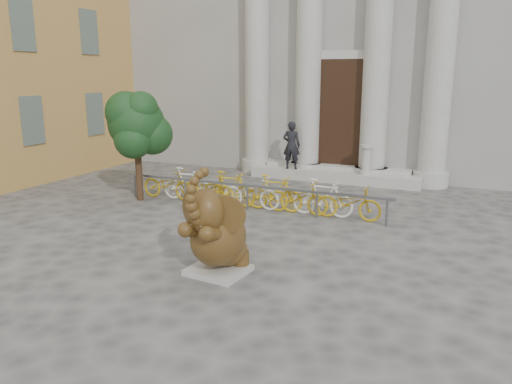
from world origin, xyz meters
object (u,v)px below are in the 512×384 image
at_px(elephant_statue, 217,235).
at_px(pedestrian, 291,145).
at_px(tree, 137,125).
at_px(bike_rack, 251,191).

bearing_deg(elephant_statue, pedestrian, 107.60).
height_order(tree, pedestrian, tree).
bearing_deg(tree, bike_rack, 8.38).
relative_size(elephant_statue, tree, 0.65).
relative_size(bike_rack, tree, 2.48).
xyz_separation_m(elephant_statue, tree, (-4.78, 4.09, 1.49)).
xyz_separation_m(elephant_statue, pedestrian, (-1.72, 8.89, 0.45)).
distance_m(tree, pedestrian, 5.78).
bearing_deg(elephant_statue, tree, 146.07).
height_order(bike_rack, pedestrian, pedestrian).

